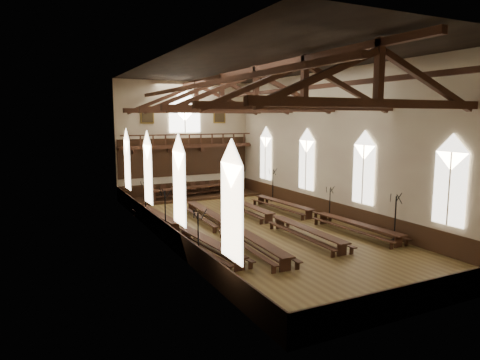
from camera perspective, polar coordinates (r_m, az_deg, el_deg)
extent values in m
plane|color=brown|center=(26.91, 2.05, -6.46)|extent=(26.00, 26.00, 0.00)
plane|color=#BDB48F|center=(38.00, -7.37, 5.41)|extent=(12.00, 0.00, 12.00)
plane|color=#BDB48F|center=(15.99, 25.02, 0.92)|extent=(12.00, 0.00, 12.00)
plane|color=#BDB48F|center=(23.81, -10.70, 3.70)|extent=(0.00, 26.00, 26.00)
plane|color=#BDB48F|center=(29.44, 12.45, 4.49)|extent=(0.00, 26.00, 26.00)
plane|color=black|center=(26.22, 2.17, 15.19)|extent=(26.00, 26.00, 0.00)
cube|color=#321C0F|center=(38.42, -7.23, -1.16)|extent=(11.90, 0.08, 1.20)
cube|color=#321C0F|center=(17.09, 23.99, -13.85)|extent=(11.90, 0.08, 1.20)
cube|color=#321C0F|center=(24.55, -10.33, -6.58)|extent=(0.08, 25.90, 1.20)
cube|color=#321C0F|center=(30.01, 12.13, -3.92)|extent=(0.08, 25.90, 1.20)
cube|color=white|center=(15.70, -1.11, -4.35)|extent=(0.05, 1.80, 3.60)
cube|color=white|center=(15.41, -1.12, 2.20)|extent=(0.05, 1.80, 1.80)
cylinder|color=#BDB48F|center=(15.72, -0.97, -4.33)|extent=(0.08, 0.08, 3.60)
cube|color=white|center=(21.18, -8.10, -1.14)|extent=(0.05, 1.80, 3.60)
cube|color=white|center=(20.97, -8.19, 3.72)|extent=(0.05, 1.80, 1.80)
cylinder|color=#BDB48F|center=(21.19, -7.99, -1.14)|extent=(0.08, 0.08, 3.60)
cube|color=white|center=(26.89, -12.16, 0.73)|extent=(0.05, 1.80, 3.60)
cube|color=white|center=(26.72, -12.28, 4.56)|extent=(0.05, 1.80, 1.80)
cylinder|color=#BDB48F|center=(26.90, -12.08, 0.74)|extent=(0.08, 0.08, 3.60)
cube|color=white|center=(32.69, -14.79, 1.95)|extent=(0.05, 1.80, 3.60)
cube|color=white|center=(32.56, -14.91, 5.10)|extent=(0.05, 1.80, 1.80)
cylinder|color=#BDB48F|center=(32.70, -14.72, 1.95)|extent=(0.08, 0.08, 3.60)
cube|color=white|center=(23.26, 26.17, -1.08)|extent=(0.05, 1.80, 3.60)
cube|color=white|center=(23.06, 26.45, 3.34)|extent=(0.05, 1.80, 1.80)
cylinder|color=#BDB48F|center=(23.23, 26.11, -1.08)|extent=(0.08, 0.08, 3.60)
cube|color=white|center=(27.26, 16.13, 0.70)|extent=(0.05, 1.80, 3.60)
cube|color=white|center=(27.09, 16.29, 4.47)|extent=(0.05, 1.80, 1.80)
cylinder|color=#BDB48F|center=(27.23, 16.07, 0.69)|extent=(0.08, 0.08, 3.60)
cube|color=white|center=(31.89, 8.83, 1.97)|extent=(0.05, 1.80, 3.60)
cube|color=white|center=(31.75, 8.90, 5.20)|extent=(0.05, 1.80, 1.80)
cylinder|color=#BDB48F|center=(31.87, 8.77, 1.97)|extent=(0.08, 0.08, 3.60)
cube|color=white|center=(36.92, 3.44, 2.90)|extent=(0.05, 1.80, 3.60)
cube|color=white|center=(36.80, 3.47, 5.69)|extent=(0.05, 1.80, 1.80)
cylinder|color=#BDB48F|center=(36.90, 3.39, 2.89)|extent=(0.08, 0.08, 3.60)
cube|color=white|center=(37.86, -7.37, 8.13)|extent=(2.80, 0.05, 2.40)
cube|color=white|center=(37.88, -7.40, 9.94)|extent=(2.80, 0.05, 2.80)
cylinder|color=#BDB48F|center=(37.82, -7.35, 8.13)|extent=(0.10, 0.10, 2.40)
cube|color=#3B2012|center=(37.42, -7.02, 4.46)|extent=(11.80, 1.20, 0.20)
cube|color=#321C0F|center=(38.05, -7.30, 3.08)|extent=(11.80, 0.10, 3.30)
cube|color=#3B2012|center=(36.86, -6.77, 6.04)|extent=(11.60, 0.12, 0.10)
cube|color=#3B2012|center=(36.90, -6.74, 4.64)|extent=(11.60, 0.12, 0.10)
cube|color=#3B2012|center=(36.57, -13.90, 3.80)|extent=(0.35, 0.40, 0.50)
cube|color=#3B2012|center=(37.34, -9.40, 4.02)|extent=(0.35, 0.40, 0.50)
cube|color=#3B2012|center=(38.33, -5.10, 4.20)|extent=(0.35, 0.40, 0.50)
cube|color=#3B2012|center=(39.52, -1.04, 4.35)|extent=(0.35, 0.40, 0.50)
cube|color=brown|center=(36.91, -12.28, 8.48)|extent=(1.15, 0.06, 1.45)
cube|color=black|center=(36.87, -12.26, 8.48)|extent=(0.95, 0.04, 1.25)
cube|color=brown|center=(39.08, -2.76, 8.63)|extent=(1.15, 0.06, 1.45)
cube|color=black|center=(39.04, -2.73, 8.63)|extent=(0.95, 0.04, 1.25)
cube|color=#3B2012|center=(17.91, 17.89, 9.70)|extent=(11.70, 0.35, 0.35)
cube|color=#3B2012|center=(18.00, 18.07, 13.83)|extent=(0.30, 0.30, 2.40)
cube|color=#3B2012|center=(16.10, 10.47, 13.37)|extent=(5.44, 0.26, 2.40)
cube|color=#3B2012|center=(20.07, 24.02, 11.76)|extent=(5.44, 0.26, 2.40)
cube|color=#3B2012|center=(21.78, 8.54, 9.67)|extent=(11.70, 0.35, 0.35)
cube|color=#3B2012|center=(21.85, 8.62, 13.07)|extent=(0.30, 0.30, 2.40)
cube|color=#3B2012|center=(20.31, 1.77, 12.40)|extent=(5.44, 0.26, 2.40)
cube|color=#3B2012|center=(23.59, 14.45, 11.57)|extent=(5.44, 0.26, 2.40)
cube|color=#3B2012|center=(26.03, 2.13, 9.50)|extent=(11.70, 0.35, 0.35)
cube|color=#3B2012|center=(26.10, 2.15, 12.35)|extent=(0.30, 0.30, 2.40)
cube|color=#3B2012|center=(24.82, -3.82, 11.63)|extent=(5.44, 0.26, 2.40)
cube|color=#3B2012|center=(27.56, 7.51, 11.24)|extent=(5.44, 0.26, 2.40)
cube|color=#3B2012|center=(30.52, -2.43, 9.31)|extent=(11.70, 0.35, 0.35)
cube|color=#3B2012|center=(30.57, -2.45, 11.75)|extent=(0.30, 0.30, 2.40)
cube|color=#3B2012|center=(29.49, -7.65, 11.03)|extent=(5.44, 0.26, 2.40)
cube|color=#3B2012|center=(31.83, 2.38, 10.89)|extent=(5.44, 0.26, 2.40)
cube|color=#3B2012|center=(35.14, -5.81, 9.13)|extent=(11.70, 0.35, 0.35)
cube|color=#3B2012|center=(35.18, -5.84, 11.25)|extent=(0.30, 0.30, 2.40)
cube|color=#3B2012|center=(34.25, -10.42, 10.57)|extent=(5.44, 0.26, 2.40)
cube|color=#3B2012|center=(36.29, -1.50, 10.56)|extent=(5.44, 0.26, 2.40)
cube|color=#3B2012|center=(24.67, -4.88, 12.57)|extent=(0.25, 25.70, 0.25)
cube|color=#3B2012|center=(27.86, 8.36, 12.01)|extent=(0.25, 25.70, 0.25)
cube|color=#3B2012|center=(26.19, 2.16, 14.54)|extent=(0.30, 25.70, 0.30)
cube|color=#3B2012|center=(21.77, -4.87, -8.26)|extent=(1.18, 6.47, 0.07)
cube|color=#3B2012|center=(19.34, -1.62, -11.44)|extent=(0.55, 0.12, 0.62)
cube|color=#3B2012|center=(24.48, -7.39, -7.27)|extent=(0.55, 0.12, 0.62)
cube|color=#3B2012|center=(21.89, -4.86, -9.32)|extent=(0.55, 5.69, 0.07)
cube|color=#3B2012|center=(21.61, -6.23, -9.14)|extent=(0.79, 6.44, 0.06)
cube|color=#3B2012|center=(19.09, -3.08, -12.14)|extent=(0.21, 0.08, 0.36)
cube|color=#3B2012|center=(24.34, -8.66, -7.70)|extent=(0.21, 0.08, 0.36)
cube|color=#3B2012|center=(22.10, -3.52, -8.71)|extent=(0.79, 6.44, 0.06)
cube|color=#3B2012|center=(19.62, -0.08, -11.55)|extent=(0.21, 0.08, 0.36)
cube|color=#3B2012|center=(24.78, -6.21, -7.36)|extent=(0.21, 0.08, 0.36)
cube|color=#3B2012|center=(28.57, -10.39, -4.37)|extent=(1.18, 6.47, 0.07)
cube|color=#3B2012|center=(25.95, -8.57, -6.40)|extent=(0.55, 0.12, 0.62)
cube|color=#3B2012|center=(31.38, -11.85, -3.93)|extent=(0.55, 0.12, 0.62)
cube|color=#3B2012|center=(28.66, -10.36, -5.20)|extent=(0.55, 5.69, 0.07)
cube|color=#3B2012|center=(28.44, -11.45, -5.01)|extent=(0.79, 6.44, 0.06)
cube|color=#3B2012|center=(25.74, -9.71, -6.84)|extent=(0.21, 0.08, 0.36)
cube|color=#3B2012|center=(31.27, -12.85, -4.24)|extent=(0.21, 0.08, 0.36)
cube|color=#3B2012|center=(28.83, -9.31, -4.78)|extent=(0.79, 6.44, 0.06)
cube|color=#3B2012|center=(26.16, -7.37, -6.55)|extent=(0.21, 0.08, 0.36)
cube|color=#3B2012|center=(31.63, -10.89, -4.04)|extent=(0.21, 0.08, 0.36)
cube|color=#3B2012|center=(22.20, 2.41, -7.81)|extent=(0.97, 6.84, 0.08)
cube|color=#3B2012|center=(19.81, 6.78, -10.97)|extent=(0.58, 0.10, 0.65)
cube|color=#3B2012|center=(24.92, -1.03, -6.88)|extent=(0.58, 0.10, 0.65)
cube|color=#3B2012|center=(22.32, 2.41, -8.91)|extent=(0.33, 6.03, 0.08)
cube|color=#3B2012|center=(22.02, 0.99, -8.69)|extent=(0.56, 6.82, 0.06)
cube|color=#3B2012|center=(19.53, 5.30, -11.66)|extent=(0.22, 0.08, 0.38)
cube|color=#3B2012|center=(24.78, -2.37, -7.30)|extent=(0.22, 0.08, 0.38)
cube|color=#3B2012|center=(22.54, 3.80, -8.31)|extent=(0.56, 6.82, 0.06)
cube|color=#3B2012|center=(20.11, 8.36, -11.10)|extent=(0.22, 0.08, 0.38)
cube|color=#3B2012|center=(25.24, 0.20, -7.00)|extent=(0.22, 0.08, 0.38)
cube|color=#3B2012|center=(28.70, -4.77, -4.13)|extent=(0.97, 6.84, 0.08)
cube|color=#3B2012|center=(26.03, -2.24, -6.22)|extent=(0.58, 0.10, 0.65)
cube|color=#3B2012|center=(31.58, -6.83, -3.70)|extent=(0.58, 0.10, 0.65)
cube|color=#3B2012|center=(28.80, -4.76, -5.00)|extent=(0.33, 6.03, 0.08)
cube|color=#3B2012|center=(28.57, -5.91, -4.78)|extent=(0.56, 6.82, 0.06)
cube|color=#3B2012|center=(25.81, -3.44, -6.67)|extent=(0.22, 0.08, 0.38)
cube|color=#3B2012|center=(31.49, -7.91, -4.01)|extent=(0.22, 0.08, 0.38)
cube|color=#3B2012|center=(28.96, -3.63, -4.58)|extent=(0.56, 6.82, 0.06)
cube|color=#3B2012|center=(26.25, -0.96, -6.40)|extent=(0.22, 0.08, 0.38)
cube|color=#3B2012|center=(31.83, -5.82, -3.84)|extent=(0.22, 0.08, 0.38)
cube|color=#3B2012|center=(24.45, 9.13, -6.44)|extent=(0.75, 6.62, 0.08)
cube|color=#3B2012|center=(22.30, 13.61, -8.96)|extent=(0.56, 0.08, 0.63)
cube|color=#3B2012|center=(26.93, 5.41, -5.78)|extent=(0.56, 0.08, 0.63)
cube|color=#3B2012|center=(24.57, 9.10, -7.42)|extent=(0.16, 5.86, 0.08)
cube|color=#3B2012|center=(24.20, 7.96, -7.24)|extent=(0.36, 6.61, 0.06)
cube|color=#3B2012|center=(21.95, 12.48, -9.57)|extent=(0.21, 0.07, 0.37)
cube|color=#3B2012|center=(26.72, 4.27, -6.18)|extent=(0.21, 0.07, 0.37)
cube|color=#3B2012|center=(24.85, 10.23, -6.88)|extent=(0.36, 6.61, 0.06)
cube|color=#3B2012|center=(22.67, 14.84, -9.07)|extent=(0.21, 0.07, 0.37)
cube|color=#3B2012|center=(27.30, 6.41, -5.89)|extent=(0.21, 0.07, 0.37)
cube|color=#3B2012|center=(30.60, 1.03, -3.37)|extent=(0.75, 6.62, 0.08)
cube|color=#3B2012|center=(28.14, 3.84, -5.15)|extent=(0.56, 0.08, 0.63)
cube|color=#3B2012|center=(33.29, -1.35, -3.04)|extent=(0.56, 0.08, 0.63)
cube|color=#3B2012|center=(30.69, 1.03, -4.16)|extent=(0.16, 5.86, 0.08)
cube|color=#3B2012|center=(30.41, 0.04, -3.97)|extent=(0.36, 6.61, 0.06)
cube|color=#3B2012|center=(27.85, 2.83, -5.57)|extent=(0.21, 0.07, 0.37)
cube|color=#3B2012|center=(33.12, -2.30, -3.34)|extent=(0.21, 0.07, 0.37)
cube|color=#3B2012|center=(30.92, 2.00, -3.77)|extent=(0.36, 6.61, 0.06)
cube|color=#3B2012|center=(28.42, 4.92, -5.31)|extent=(0.21, 0.07, 0.37)
cube|color=#3B2012|center=(33.59, -0.47, -3.17)|extent=(0.21, 0.07, 0.37)
cube|color=#3B2012|center=(26.13, 14.94, -5.68)|extent=(1.10, 6.60, 0.08)
cube|color=#3B2012|center=(24.17, 19.59, -7.88)|extent=(0.56, 0.11, 0.63)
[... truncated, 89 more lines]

